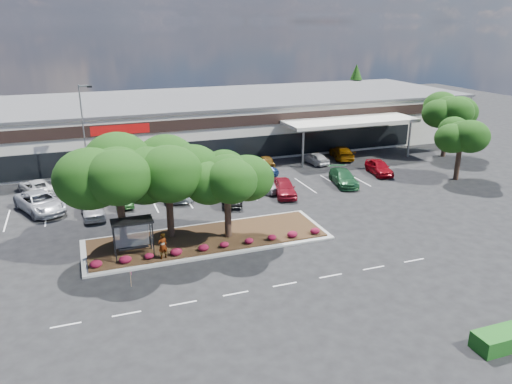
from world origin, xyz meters
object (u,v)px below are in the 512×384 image
object	(u,v)px
car_0	(40,202)
car_1	(92,208)
light_pole	(86,143)
survey_stake	(131,277)

from	to	relation	value
car_0	car_1	world-z (taller)	car_0
light_pole	car_0	size ratio (longest dim) A/B	1.67
survey_stake	car_1	world-z (taller)	car_1
survey_stake	car_1	bearing A→B (deg)	97.04
survey_stake	car_0	xyz separation A→B (m)	(-5.74, 15.77, 0.18)
light_pole	car_0	xyz separation A→B (m)	(-4.34, -5.95, -3.57)
light_pole	survey_stake	distance (m)	22.09
light_pole	car_0	bearing A→B (deg)	-126.11
light_pole	car_0	distance (m)	8.19
light_pole	survey_stake	bearing A→B (deg)	-86.33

